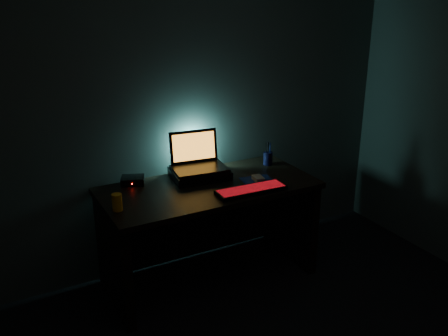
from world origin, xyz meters
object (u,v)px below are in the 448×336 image
(laptop, at_px, (197,160))
(keyboard, at_px, (251,190))
(mouse, at_px, (258,179))
(router, at_px, (133,180))
(pen_cup, at_px, (268,158))
(juice_glass, at_px, (117,202))

(laptop, relative_size, keyboard, 0.83)
(mouse, distance_m, router, 0.88)
(pen_cup, bearing_deg, keyboard, -134.46)
(router, bearing_deg, pen_cup, 16.86)
(laptop, relative_size, pen_cup, 4.06)
(keyboard, relative_size, router, 2.53)
(laptop, height_order, pen_cup, laptop)
(keyboard, xyz_separation_m, pen_cup, (0.39, 0.40, 0.04))
(laptop, relative_size, router, 2.10)
(laptop, distance_m, pen_cup, 0.58)
(keyboard, bearing_deg, juice_glass, 173.27)
(mouse, bearing_deg, router, 163.68)
(mouse, height_order, pen_cup, pen_cup)
(mouse, distance_m, pen_cup, 0.36)
(laptop, relative_size, juice_glass, 3.75)
(laptop, height_order, keyboard, laptop)
(laptop, height_order, juice_glass, laptop)
(laptop, bearing_deg, juice_glass, -148.96)
(pen_cup, height_order, router, pen_cup)
(juice_glass, bearing_deg, router, 59.03)
(laptop, height_order, mouse, laptop)
(mouse, height_order, router, router)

